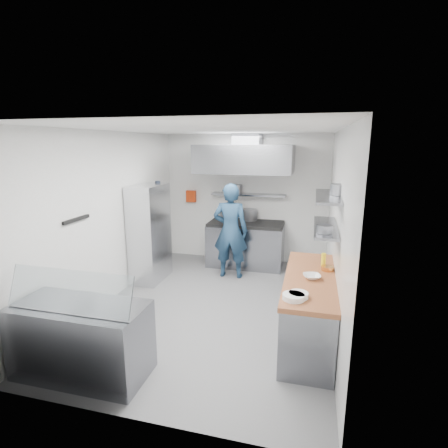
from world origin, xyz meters
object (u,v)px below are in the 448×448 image
(wire_rack, at_px, (150,233))
(display_case, at_px, (82,340))
(gas_range, at_px, (246,245))
(chef, at_px, (230,231))

(wire_rack, distance_m, display_case, 2.94)
(gas_range, relative_size, wire_rack, 0.86)
(gas_range, height_order, wire_rack, wire_rack)
(chef, relative_size, wire_rack, 1.01)
(chef, height_order, wire_rack, chef)
(gas_range, xyz_separation_m, display_case, (-1.10, -4.10, -0.03))
(gas_range, distance_m, display_case, 4.25)
(chef, distance_m, wire_rack, 1.55)
(gas_range, distance_m, wire_rack, 2.11)
(gas_range, bearing_deg, wire_rack, -142.50)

